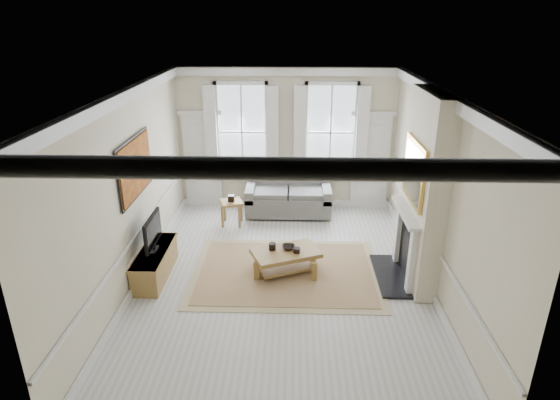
{
  "coord_description": "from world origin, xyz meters",
  "views": [
    {
      "loc": [
        0.18,
        -7.35,
        4.55
      ],
      "look_at": [
        -0.06,
        0.83,
        1.25
      ],
      "focal_mm": 30.0,
      "sensor_mm": 36.0,
      "label": 1
    }
  ],
  "objects_px": {
    "side_table": "(232,206)",
    "sofa": "(288,199)",
    "coffee_table": "(286,255)",
    "tv_stand": "(155,263)"
  },
  "relations": [
    {
      "from": "sofa",
      "to": "tv_stand",
      "type": "relative_size",
      "value": 1.36
    },
    {
      "from": "coffee_table",
      "to": "tv_stand",
      "type": "xyz_separation_m",
      "value": [
        -2.4,
        -0.2,
        -0.11
      ]
    },
    {
      "from": "side_table",
      "to": "coffee_table",
      "type": "height_order",
      "value": "side_table"
    },
    {
      "from": "side_table",
      "to": "coffee_table",
      "type": "relative_size",
      "value": 0.43
    },
    {
      "from": "side_table",
      "to": "sofa",
      "type": "bearing_deg",
      "value": 27.85
    },
    {
      "from": "tv_stand",
      "to": "sofa",
      "type": "bearing_deg",
      "value": 51.35
    },
    {
      "from": "tv_stand",
      "to": "coffee_table",
      "type": "bearing_deg",
      "value": 4.71
    },
    {
      "from": "side_table",
      "to": "coffee_table",
      "type": "distance_m",
      "value": 2.49
    },
    {
      "from": "side_table",
      "to": "tv_stand",
      "type": "relative_size",
      "value": 0.4
    },
    {
      "from": "coffee_table",
      "to": "tv_stand",
      "type": "distance_m",
      "value": 2.41
    }
  ]
}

